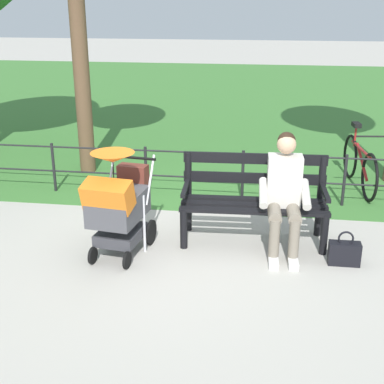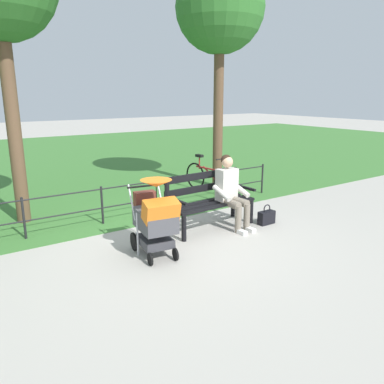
{
  "view_description": "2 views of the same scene",
  "coord_description": "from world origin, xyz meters",
  "views": [
    {
      "loc": [
        -0.93,
        5.39,
        2.59
      ],
      "look_at": [
        -0.18,
        0.1,
        0.61
      ],
      "focal_mm": 49.28,
      "sensor_mm": 36.0,
      "label": 1
    },
    {
      "loc": [
        3.0,
        5.05,
        2.29
      ],
      "look_at": [
        -0.3,
        0.17,
        0.77
      ],
      "focal_mm": 35.62,
      "sensor_mm": 36.0,
      "label": 2
    }
  ],
  "objects": [
    {
      "name": "grass_lawn",
      "position": [
        0.0,
        -8.8,
        0.0
      ],
      "size": [
        40.0,
        16.0,
        0.01
      ],
      "primitive_type": "cube",
      "color": "#3D7533",
      "rests_on": "ground"
    },
    {
      "name": "ground_plane",
      "position": [
        0.0,
        0.0,
        0.0
      ],
      "size": [
        60.0,
        60.0,
        0.0
      ],
      "primitive_type": "plane",
      "color": "#ADA89E"
    },
    {
      "name": "park_bench",
      "position": [
        -0.84,
        -0.12,
        0.53
      ],
      "size": [
        1.62,
        0.67,
        0.96
      ],
      "color": "black",
      "rests_on": "ground"
    },
    {
      "name": "handbag",
      "position": [
        -1.79,
        0.37,
        0.13
      ],
      "size": [
        0.32,
        0.14,
        0.37
      ],
      "color": "black",
      "rests_on": "ground"
    },
    {
      "name": "tree_near_bench",
      "position": [
        -2.83,
        -2.43,
        4.15
      ],
      "size": [
        2.05,
        2.05,
        5.23
      ],
      "color": "brown",
      "rests_on": "ground"
    },
    {
      "name": "stroller",
      "position": [
        0.54,
        0.48,
        0.59
      ],
      "size": [
        0.61,
        0.94,
        1.15
      ],
      "color": "black",
      "rests_on": "ground"
    },
    {
      "name": "person_on_bench",
      "position": [
        -1.16,
        0.11,
        0.68
      ],
      "size": [
        0.55,
        0.74,
        1.28
      ],
      "color": "slate",
      "rests_on": "ground"
    },
    {
      "name": "bicycle",
      "position": [
        -2.28,
        -2.03,
        0.36
      ],
      "size": [
        0.44,
        1.65,
        0.89
      ],
      "color": "black",
      "rests_on": "ground"
    },
    {
      "name": "park_fence",
      "position": [
        0.0,
        -1.3,
        0.42
      ],
      "size": [
        6.64,
        0.04,
        0.7
      ],
      "color": "black",
      "rests_on": "ground"
    }
  ]
}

